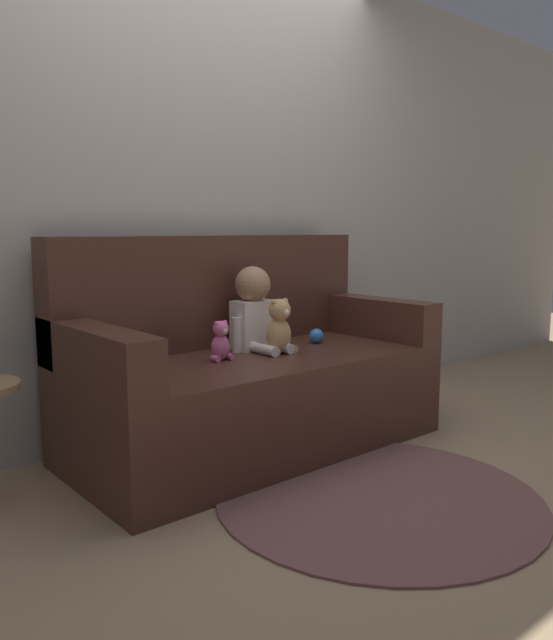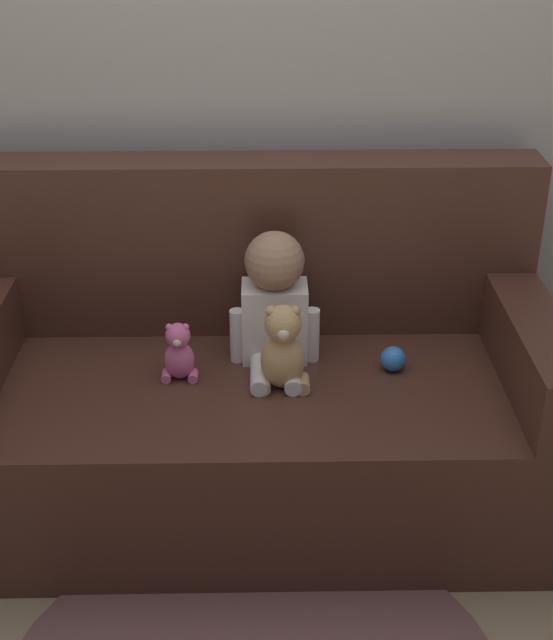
% 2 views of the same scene
% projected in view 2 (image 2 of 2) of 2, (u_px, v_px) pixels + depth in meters
% --- Properties ---
extents(ground_plane, '(12.00, 12.00, 0.00)m').
position_uv_depth(ground_plane, '(255.00, 498.00, 2.90)').
color(ground_plane, '#9E8460').
extents(wall_back, '(8.00, 0.05, 2.60)m').
position_uv_depth(wall_back, '(250.00, 57.00, 2.74)').
color(wall_back, '#ADA89E').
rests_on(wall_back, ground_plane).
extents(couch, '(1.80, 0.85, 1.03)m').
position_uv_depth(couch, '(253.00, 396.00, 2.79)').
color(couch, '#47281E').
rests_on(couch, ground_plane).
extents(person_baby, '(0.27, 0.32, 0.42)m').
position_uv_depth(person_baby, '(275.00, 301.00, 2.68)').
color(person_baby, white).
rests_on(person_baby, couch).
extents(teddy_bear_brown, '(0.16, 0.12, 0.27)m').
position_uv_depth(teddy_bear_brown, '(283.00, 350.00, 2.56)').
color(teddy_bear_brown, tan).
rests_on(teddy_bear_brown, couch).
extents(plush_toy_side, '(0.11, 0.08, 0.19)m').
position_uv_depth(plush_toy_side, '(179.00, 353.00, 2.63)').
color(plush_toy_side, '#DB6699').
rests_on(plush_toy_side, couch).
extents(toy_ball, '(0.08, 0.08, 0.08)m').
position_uv_depth(toy_ball, '(393.00, 359.00, 2.69)').
color(toy_ball, '#337FDB').
rests_on(toy_ball, couch).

